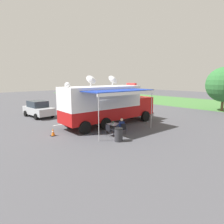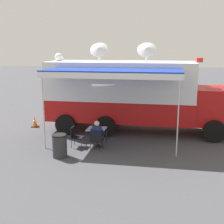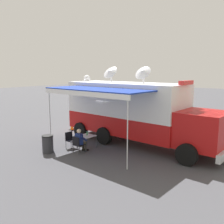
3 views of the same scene
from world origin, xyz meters
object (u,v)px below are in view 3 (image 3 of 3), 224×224
folding_table (86,137)px  seated_responder (80,140)px  command_truck (135,111)px  folding_chair_at_table (78,143)px  traffic_cone (72,126)px  trash_bin (48,144)px  folding_chair_beside_table (70,138)px  car_behind_truck (153,108)px  water_bottle (87,133)px

folding_table → seated_responder: (0.61, 0.14, -0.02)m
command_truck → seated_responder: command_truck is taller
folding_chair_at_table → traffic_cone: bearing=-130.5°
trash_bin → traffic_cone: (-4.21, -2.61, -0.18)m
folding_chair_beside_table → seated_responder: 1.03m
folding_table → trash_bin: trash_bin is taller
folding_table → folding_chair_beside_table: size_ratio=0.98×
folding_chair_beside_table → car_behind_truck: (-10.74, -0.64, 0.37)m
folding_chair_at_table → seated_responder: (-0.19, 0.01, 0.14)m
folding_chair_at_table → traffic_cone: folding_chair_at_table is taller
water_bottle → trash_bin: size_ratio=0.25×
folding_chair_beside_table → seated_responder: size_ratio=0.70×
command_truck → folding_chair_beside_table: (2.76, -2.44, -1.43)m
traffic_cone → trash_bin: bearing=31.8°
trash_bin → car_behind_truck: 12.04m
trash_bin → traffic_cone: bearing=-148.2°
water_bottle → folding_table: bearing=13.4°
folding_chair_at_table → trash_bin: 1.57m
folding_table → folding_chair_beside_table: bearing=-65.4°
seated_responder → traffic_cone: (-3.15, -3.93, -0.37)m
folding_chair_at_table → trash_bin: size_ratio=0.96×
folding_table → traffic_cone: 4.57m
folding_table → water_bottle: size_ratio=3.79×
command_truck → traffic_cone: command_truck is taller
folding_table → traffic_cone: (-2.54, -3.78, -0.39)m
folding_chair_at_table → seated_responder: 0.23m
command_truck → car_behind_truck: 8.62m
folding_table → seated_responder: 0.63m
folding_chair_beside_table → traffic_cone: (-2.93, -2.93, -0.23)m
folding_chair_beside_table → water_bottle: bearing=118.9°
folding_chair_at_table → car_behind_truck: (-11.16, -1.63, 0.37)m
folding_chair_beside_table → traffic_cone: 4.15m
command_truck → folding_chair_at_table: command_truck is taller
folding_table → water_bottle: 0.18m
water_bottle → folding_chair_beside_table: 1.00m
folding_chair_beside_table → traffic_cone: bearing=-134.9°
command_truck → car_behind_truck: (-7.99, -3.08, -1.07)m
folding_chair_at_table → folding_chair_beside_table: 1.06m
car_behind_truck → folding_chair_at_table: bearing=8.3°
seated_responder → folding_table: bearing=-166.8°
trash_bin → command_truck: bearing=145.8°
folding_table → water_bottle: water_bottle is taller
folding_table → command_truck: bearing=146.2°
car_behind_truck → folding_chair_beside_table: bearing=3.4°
folding_chair_beside_table → car_behind_truck: bearing=-176.6°
folding_table → traffic_cone: folding_table is taller
seated_responder → trash_bin: bearing=-51.0°
folding_chair_beside_table → trash_bin: 1.33m
command_truck → water_bottle: size_ratio=42.98×
folding_table → water_bottle: bearing=-166.6°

